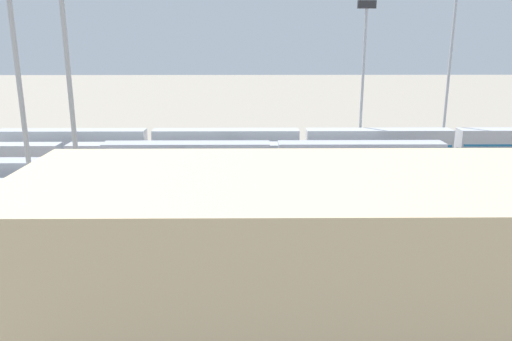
{
  "coord_description": "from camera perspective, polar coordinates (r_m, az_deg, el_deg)",
  "views": [
    {
      "loc": [
        3.89,
        63.19,
        19.33
      ],
      "look_at": [
        3.29,
        0.24,
        2.5
      ],
      "focal_mm": 35.33,
      "sensor_mm": 36.0,
      "label": 1
    }
  ],
  "objects": [
    {
      "name": "light_mast_0",
      "position": [
        82.31,
        12.12,
        12.26
      ],
      "size": [
        2.8,
        0.7,
        24.61
      ],
      "color": "#9EA0A5",
      "rests_on": "ground_plane"
    },
    {
      "name": "light_mast_2",
      "position": [
        88.0,
        21.33,
        13.67
      ],
      "size": [
        2.8,
        0.7,
        30.01
      ],
      "color": "#9EA0A5",
      "rests_on": "ground_plane"
    },
    {
      "name": "track_bed_3",
      "position": [
        66.18,
        2.85,
        -1.98
      ],
      "size": [
        140.0,
        2.8,
        0.12
      ],
      "primitive_type": "cube",
      "color": "#3D3833",
      "rests_on": "ground_plane"
    },
    {
      "name": "maintenance_shed",
      "position": [
        33.4,
        20.42,
        -10.01
      ],
      "size": [
        51.69,
        14.31,
        11.52
      ],
      "primitive_type": "cube",
      "color": "tan",
      "rests_on": "ground_plane"
    },
    {
      "name": "track_bed_0",
      "position": [
        80.62,
        2.24,
        1.13
      ],
      "size": [
        140.0,
        2.8,
        0.12
      ],
      "primitive_type": "cube",
      "color": "#4C443D",
      "rests_on": "ground_plane"
    },
    {
      "name": "train_on_track_3",
      "position": [
        67.11,
        11.97,
        -0.33
      ],
      "size": [
        95.6,
        3.06,
        3.8
      ],
      "color": "#B7BABF",
      "rests_on": "ground_plane"
    },
    {
      "name": "train_on_track_0",
      "position": [
        80.37,
        5.26,
        2.9
      ],
      "size": [
        95.6,
        3.06,
        5.0
      ],
      "color": "#B7BABF",
      "rests_on": "ground_plane"
    },
    {
      "name": "track_bed_4",
      "position": [
        61.42,
        3.12,
        -3.34
      ],
      "size": [
        140.0,
        2.8,
        0.12
      ],
      "primitive_type": "cube",
      "color": "#4C443D",
      "rests_on": "ground_plane"
    },
    {
      "name": "train_on_track_5",
      "position": [
        55.96,
        1.0,
        -3.06
      ],
      "size": [
        119.8,
        3.0,
        3.8
      ],
      "color": "#B7BABF",
      "rests_on": "ground_plane"
    },
    {
      "name": "track_bed_1",
      "position": [
        75.79,
        2.42,
        0.22
      ],
      "size": [
        140.0,
        2.8,
        0.12
      ],
      "primitive_type": "cube",
      "color": "#3D3833",
      "rests_on": "ground_plane"
    },
    {
      "name": "train_on_track_1",
      "position": [
        76.84,
        -12.36,
        1.6
      ],
      "size": [
        71.4,
        3.0,
        3.8
      ],
      "color": "#B7BABF",
      "rests_on": "ground_plane"
    },
    {
      "name": "track_bed_6",
      "position": [
        52.05,
        3.81,
        -6.8
      ],
      "size": [
        140.0,
        2.8,
        0.12
      ],
      "primitive_type": "cube",
      "color": "#4C443D",
      "rests_on": "ground_plane"
    },
    {
      "name": "ground_plane",
      "position": [
        66.2,
        2.85,
        -2.03
      ],
      "size": [
        400.0,
        400.0,
        0.0
      ],
      "primitive_type": "plane",
      "color": "gray"
    },
    {
      "name": "track_bed_2",
      "position": [
        70.97,
        2.62,
        -0.8
      ],
      "size": [
        140.0,
        2.8,
        0.12
      ],
      "primitive_type": "cube",
      "color": "#4C443D",
      "rests_on": "ground_plane"
    },
    {
      "name": "light_mast_1",
      "position": [
        49.03,
        -25.85,
        14.25
      ],
      "size": [
        2.8,
        0.7,
        32.04
      ],
      "color": "#9EA0A5",
      "rests_on": "ground_plane"
    },
    {
      "name": "light_mast_3",
      "position": [
        48.73,
        -20.53,
        10.98
      ],
      "size": [
        2.8,
        0.7,
        26.09
      ],
      "color": "#9EA0A5",
      "rests_on": "ground_plane"
    },
    {
      "name": "train_on_track_4",
      "position": [
        60.59,
        1.59,
        -1.06
      ],
      "size": [
        95.6,
        3.06,
        5.0
      ],
      "color": "#A8AAB2",
      "rests_on": "ground_plane"
    },
    {
      "name": "train_on_track_6",
      "position": [
        52.97,
        14.35,
        -4.6
      ],
      "size": [
        95.6,
        3.06,
        3.8
      ],
      "color": "#A8AAB2",
      "rests_on": "ground_plane"
    },
    {
      "name": "track_bed_5",
      "position": [
        56.71,
        3.44,
        -4.93
      ],
      "size": [
        140.0,
        2.8,
        0.12
      ],
      "primitive_type": "cube",
      "color": "#3D3833",
      "rests_on": "ground_plane"
    },
    {
      "name": "train_on_track_2",
      "position": [
        70.29,
        2.03,
        1.18
      ],
      "size": [
        47.2,
        3.06,
        5.0
      ],
      "color": "#A8AAB2",
      "rests_on": "ground_plane"
    }
  ]
}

